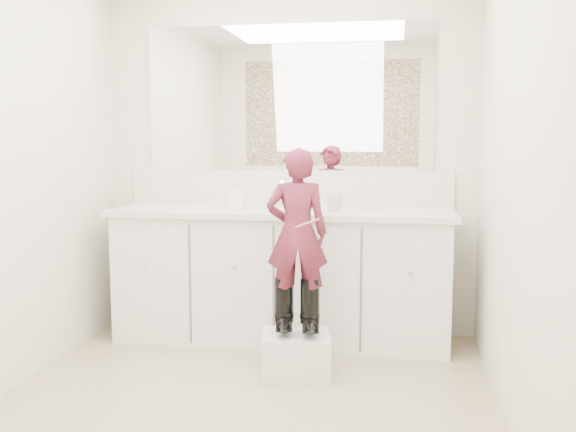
# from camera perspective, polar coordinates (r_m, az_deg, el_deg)

# --- Properties ---
(floor) EXTENTS (3.00, 3.00, 0.00)m
(floor) POSITION_cam_1_polar(r_m,az_deg,el_deg) (3.33, -4.48, -17.16)
(floor) COLOR #978363
(floor) RESTS_ON ground
(wall_back) EXTENTS (2.60, 0.00, 2.60)m
(wall_back) POSITION_cam_1_polar(r_m,az_deg,el_deg) (4.52, 0.01, 4.87)
(wall_back) COLOR beige
(wall_back) RESTS_ON floor
(wall_front) EXTENTS (2.60, 0.00, 2.60)m
(wall_front) POSITION_cam_1_polar(r_m,az_deg,el_deg) (1.64, -17.69, 1.24)
(wall_front) COLOR beige
(wall_front) RESTS_ON floor
(wall_right) EXTENTS (0.00, 3.00, 3.00)m
(wall_right) POSITION_cam_1_polar(r_m,az_deg,el_deg) (3.00, 20.15, 3.51)
(wall_right) COLOR beige
(wall_right) RESTS_ON floor
(vanity_cabinet) EXTENTS (2.20, 0.55, 0.85)m
(vanity_cabinet) POSITION_cam_1_polar(r_m,az_deg,el_deg) (4.34, -0.60, -5.53)
(vanity_cabinet) COLOR silver
(vanity_cabinet) RESTS_ON floor
(countertop) EXTENTS (2.28, 0.58, 0.04)m
(countertop) POSITION_cam_1_polar(r_m,az_deg,el_deg) (4.25, -0.64, 0.30)
(countertop) COLOR beige
(countertop) RESTS_ON vanity_cabinet
(backsplash) EXTENTS (2.28, 0.03, 0.25)m
(backsplash) POSITION_cam_1_polar(r_m,az_deg,el_deg) (4.51, -0.03, 2.51)
(backsplash) COLOR beige
(backsplash) RESTS_ON countertop
(mirror) EXTENTS (2.00, 0.02, 1.00)m
(mirror) POSITION_cam_1_polar(r_m,az_deg,el_deg) (4.51, -0.02, 10.46)
(mirror) COLOR white
(mirror) RESTS_ON wall_back
(dot_panel) EXTENTS (2.00, 0.01, 1.20)m
(dot_panel) POSITION_cam_1_polar(r_m,az_deg,el_deg) (1.67, -18.10, 16.84)
(dot_panel) COLOR #472819
(dot_panel) RESTS_ON wall_front
(faucet) EXTENTS (0.08, 0.08, 0.10)m
(faucet) POSITION_cam_1_polar(r_m,az_deg,el_deg) (4.41, -0.26, 1.44)
(faucet) COLOR silver
(faucet) RESTS_ON countertop
(cup) EXTENTS (0.13, 0.13, 0.10)m
(cup) POSITION_cam_1_polar(r_m,az_deg,el_deg) (4.15, 4.12, 1.12)
(cup) COLOR #C0B09A
(cup) RESTS_ON countertop
(soap_bottle) EXTENTS (0.09, 0.09, 0.19)m
(soap_bottle) POSITION_cam_1_polar(r_m,az_deg,el_deg) (4.28, -4.56, 1.88)
(soap_bottle) COLOR white
(soap_bottle) RESTS_ON countertop
(step_stool) EXTENTS (0.43, 0.38, 0.25)m
(step_stool) POSITION_cam_1_polar(r_m,az_deg,el_deg) (3.77, 0.74, -12.21)
(step_stool) COLOR silver
(step_stool) RESTS_ON floor
(boot_left) EXTENTS (0.15, 0.23, 0.32)m
(boot_left) POSITION_cam_1_polar(r_m,az_deg,el_deg) (3.72, -0.36, -7.93)
(boot_left) COLOR black
(boot_left) RESTS_ON step_stool
(boot_right) EXTENTS (0.15, 0.23, 0.32)m
(boot_right) POSITION_cam_1_polar(r_m,az_deg,el_deg) (3.70, 1.95, -8.02)
(boot_right) COLOR black
(boot_right) RESTS_ON step_stool
(toddler) EXTENTS (0.38, 0.29, 0.96)m
(toddler) POSITION_cam_1_polar(r_m,az_deg,el_deg) (3.63, 0.80, -1.54)
(toddler) COLOR #992F50
(toddler) RESTS_ON step_stool
(toothbrush) EXTENTS (0.14, 0.03, 0.06)m
(toothbrush) POSITION_cam_1_polar(r_m,az_deg,el_deg) (3.53, 1.73, -0.63)
(toothbrush) COLOR #D5539B
(toothbrush) RESTS_ON toddler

